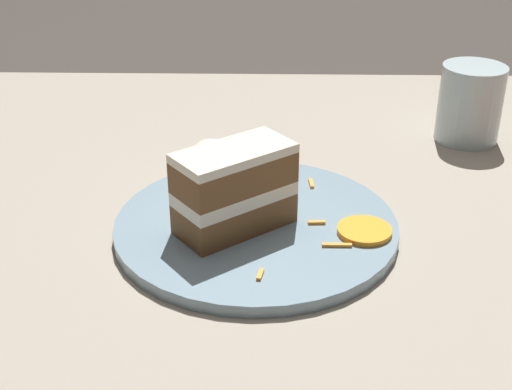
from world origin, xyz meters
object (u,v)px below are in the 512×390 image
Objects in this scene: cake_slice at (234,189)px; cream_dollop at (211,160)px; orange_garnish at (364,231)px; drinking_glass at (469,109)px; plate at (256,226)px.

cream_dollop is at bearing 158.41° from cake_slice.
cake_slice is at bearing -4.15° from orange_garnish.
orange_garnish is at bearing 48.02° from cake_slice.
drinking_glass is at bearing -155.40° from cream_dollop.
orange_garnish reaches higher than plate.
drinking_glass is (-0.16, -0.26, 0.03)m from orange_garnish.
cream_dollop is at bearing 24.60° from drinking_glass.
cream_dollop is 0.97× the size of orange_garnish.
cream_dollop is 0.19m from orange_garnish.
cake_slice is 1.26× the size of drinking_glass.
drinking_glass reaches higher than plate.
drinking_glass reaches higher than orange_garnish.
cake_slice is at bearing 30.65° from plate.
cake_slice is (0.02, 0.01, 0.05)m from plate.
orange_garnish is at bearing 168.63° from plate.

